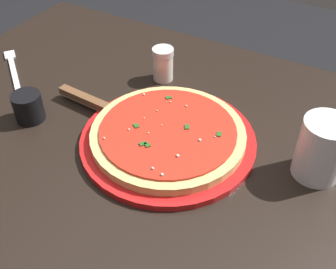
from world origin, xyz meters
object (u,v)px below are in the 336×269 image
at_px(parmesan_shaker, 163,64).
at_px(fork, 13,68).
at_px(cup_tall_drink, 322,149).
at_px(cup_small_sauce, 28,107).
at_px(serving_plate, 168,140).
at_px(pizza, 168,134).
at_px(pizza_server, 101,106).

bearing_deg(parmesan_shaker, fork, 22.98).
xyz_separation_m(cup_tall_drink, fork, (0.69, 0.01, -0.05)).
distance_m(cup_small_sauce, parmesan_shaker, 0.29).
relative_size(serving_plate, parmesan_shaker, 4.33).
bearing_deg(serving_plate, fork, -5.90).
distance_m(pizza, cup_small_sauce, 0.28).
relative_size(pizza, fork, 1.79).
bearing_deg(fork, serving_plate, 174.10).
bearing_deg(pizza_server, cup_tall_drink, -173.68).
xyz_separation_m(serving_plate, fork, (0.43, -0.04, -0.00)).
xyz_separation_m(pizza, fork, (0.43, -0.04, -0.02)).
relative_size(pizza_server, parmesan_shaker, 3.01).
xyz_separation_m(serving_plate, cup_small_sauce, (0.27, 0.07, 0.02)).
bearing_deg(pizza, parmesan_shaker, -57.78).
distance_m(pizza, pizza_server, 0.16).
bearing_deg(cup_tall_drink, pizza, 12.61).
distance_m(pizza, cup_tall_drink, 0.26).
relative_size(pizza_server, cup_small_sauce, 3.93).
bearing_deg(serving_plate, pizza_server, -4.06).
xyz_separation_m(pizza, pizza_server, (0.16, -0.01, -0.00)).
height_order(pizza, cup_small_sauce, cup_small_sauce).
height_order(pizza, fork, pizza).
relative_size(pizza, cup_tall_drink, 2.59).
bearing_deg(serving_plate, cup_small_sauce, 14.52).
bearing_deg(cup_small_sauce, pizza_server, -144.16).
distance_m(pizza_server, fork, 0.28).
bearing_deg(parmesan_shaker, serving_plate, 122.22).
xyz_separation_m(serving_plate, cup_tall_drink, (-0.25, -0.06, 0.05)).
distance_m(pizza, fork, 0.44).
xyz_separation_m(cup_small_sauce, fork, (0.16, -0.11, -0.03)).
bearing_deg(parmesan_shaker, cup_small_sauce, 58.05).
height_order(serving_plate, pizza_server, pizza_server).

